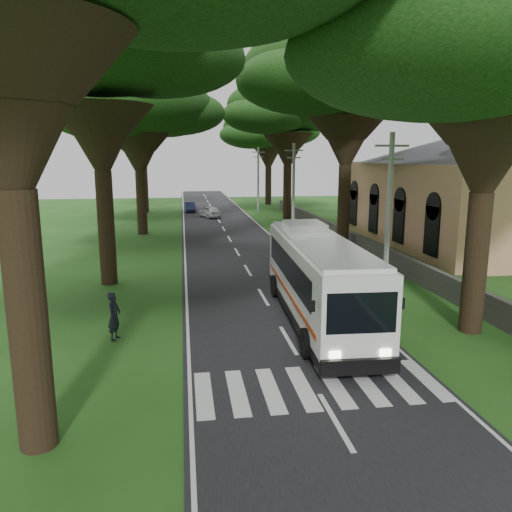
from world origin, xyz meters
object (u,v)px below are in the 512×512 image
at_px(pole_near, 388,217).
at_px(coach_bus, 317,277).
at_px(pole_mid, 293,189).
at_px(distant_car_b, 190,207).
at_px(distant_car_a, 210,212).
at_px(church, 458,182).
at_px(pole_far, 258,179).
at_px(pedestrian, 114,316).

relative_size(pole_near, coach_bus, 0.66).
bearing_deg(pole_mid, pole_near, -90.00).
relative_size(pole_near, distant_car_b, 2.17).
bearing_deg(distant_car_b, distant_car_a, -75.36).
bearing_deg(distant_car_a, pole_mid, 92.88).
bearing_deg(church, distant_car_a, 133.67).
bearing_deg(distant_car_a, pole_far, -161.89).
bearing_deg(pedestrian, pole_near, -60.46).
relative_size(pole_mid, coach_bus, 0.66).
bearing_deg(pole_far, distant_car_a, -142.12).
bearing_deg(pedestrian, pole_mid, -11.71).
distance_m(pole_far, distant_car_b, 9.38).
bearing_deg(distant_car_b, pole_far, -15.45).
xyz_separation_m(church, pole_mid, (-12.36, 4.45, -0.73)).
height_order(church, pedestrian, church).
distance_m(pole_mid, pole_far, 20.00).
xyz_separation_m(pole_far, distant_car_b, (-8.50, 1.79, -3.54)).
bearing_deg(pole_far, distant_car_b, 168.11).
distance_m(church, pole_near, 19.88).
distance_m(pole_near, pole_mid, 20.00).
bearing_deg(coach_bus, pole_mid, 82.62).
distance_m(church, distant_car_b, 33.80).
height_order(pole_near, distant_car_b, pole_near).
distance_m(pole_far, pedestrian, 44.67).
relative_size(distant_car_a, distant_car_b, 1.07).
bearing_deg(pole_mid, pedestrian, -117.83).
bearing_deg(coach_bus, pole_near, 27.41).
height_order(church, distant_car_a, church).
bearing_deg(pedestrian, distant_car_b, 11.54).
xyz_separation_m(distant_car_a, distant_car_b, (-2.20, 6.69, -0.06)).
relative_size(pole_mid, distant_car_a, 2.03).
bearing_deg(distant_car_a, distant_car_b, -91.57).
relative_size(church, distant_car_b, 6.51).
height_order(pole_far, distant_car_a, pole_far).
bearing_deg(coach_bus, pole_far, 87.31).
height_order(church, pole_mid, church).
xyz_separation_m(church, distant_car_a, (-18.66, 19.55, -4.21)).
bearing_deg(pole_near, distant_car_b, 101.50).
xyz_separation_m(pole_far, pedestrian, (-12.08, -42.88, -3.24)).
distance_m(pole_mid, distant_car_b, 23.66).
relative_size(church, coach_bus, 1.97).
height_order(coach_bus, pedestrian, coach_bus).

